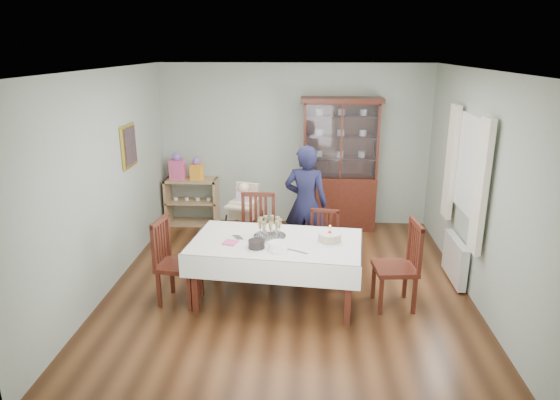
# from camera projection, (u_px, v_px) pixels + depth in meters

# --- Properties ---
(floor) EXTENTS (5.00, 5.00, 0.00)m
(floor) POSITION_uv_depth(u_px,v_px,m) (288.00, 286.00, 6.41)
(floor) COLOR #593319
(floor) RESTS_ON ground
(room_shell) EXTENTS (5.00, 5.00, 5.00)m
(room_shell) POSITION_uv_depth(u_px,v_px,m) (291.00, 148.00, 6.41)
(room_shell) COLOR #9EAA99
(room_shell) RESTS_ON floor
(dining_table) EXTENTS (2.11, 1.35, 0.76)m
(dining_table) POSITION_uv_depth(u_px,v_px,m) (276.00, 270.00, 5.99)
(dining_table) COLOR #4E1B13
(dining_table) RESTS_ON floor
(china_cabinet) EXTENTS (1.30, 0.48, 2.18)m
(china_cabinet) POSITION_uv_depth(u_px,v_px,m) (340.00, 163.00, 8.19)
(china_cabinet) COLOR #4E1B13
(china_cabinet) RESTS_ON floor
(sideboard) EXTENTS (0.90, 0.38, 0.80)m
(sideboard) POSITION_uv_depth(u_px,v_px,m) (192.00, 202.00, 8.56)
(sideboard) COLOR tan
(sideboard) RESTS_ON floor
(picture_frame) EXTENTS (0.04, 0.48, 0.58)m
(picture_frame) POSITION_uv_depth(u_px,v_px,m) (129.00, 146.00, 6.80)
(picture_frame) COLOR gold
(picture_frame) RESTS_ON room_shell
(window) EXTENTS (0.04, 1.02, 1.22)m
(window) POSITION_uv_depth(u_px,v_px,m) (470.00, 166.00, 6.11)
(window) COLOR white
(window) RESTS_ON room_shell
(curtain_left) EXTENTS (0.07, 0.30, 1.55)m
(curtain_left) POSITION_uv_depth(u_px,v_px,m) (481.00, 187.00, 5.55)
(curtain_left) COLOR silver
(curtain_left) RESTS_ON room_shell
(curtain_right) EXTENTS (0.07, 0.30, 1.55)m
(curtain_right) POSITION_uv_depth(u_px,v_px,m) (451.00, 162.00, 6.74)
(curtain_right) COLOR silver
(curtain_right) RESTS_ON room_shell
(radiator) EXTENTS (0.10, 0.80, 0.55)m
(radiator) POSITION_uv_depth(u_px,v_px,m) (455.00, 259.00, 6.49)
(radiator) COLOR white
(radiator) RESTS_ON floor
(chair_far_left) EXTENTS (0.48, 0.48, 1.07)m
(chair_far_left) POSITION_uv_depth(u_px,v_px,m) (257.00, 250.00, 6.74)
(chair_far_left) COLOR #4E1B13
(chair_far_left) RESTS_ON floor
(chair_far_right) EXTENTS (0.46, 0.46, 0.88)m
(chair_far_right) POSITION_uv_depth(u_px,v_px,m) (322.00, 257.00, 6.64)
(chair_far_right) COLOR #4E1B13
(chair_far_right) RESTS_ON floor
(chair_end_left) EXTENTS (0.53, 0.53, 1.03)m
(chair_end_left) POSITION_uv_depth(u_px,v_px,m) (178.00, 278.00, 5.95)
(chair_end_left) COLOR #4E1B13
(chair_end_left) RESTS_ON floor
(chair_end_right) EXTENTS (0.51, 0.51, 1.05)m
(chair_end_right) POSITION_uv_depth(u_px,v_px,m) (396.00, 282.00, 5.85)
(chair_end_right) COLOR #4E1B13
(chair_end_right) RESTS_ON floor
(woman) EXTENTS (0.67, 0.50, 1.67)m
(woman) POSITION_uv_depth(u_px,v_px,m) (306.00, 204.00, 7.00)
(woman) COLOR black
(woman) RESTS_ON floor
(high_chair) EXTENTS (0.60, 0.60, 1.08)m
(high_chair) POSITION_uv_depth(u_px,v_px,m) (245.00, 226.00, 7.33)
(high_chair) COLOR black
(high_chair) RESTS_ON floor
(champagne_tray) EXTENTS (0.39, 0.39, 0.24)m
(champagne_tray) POSITION_uv_depth(u_px,v_px,m) (270.00, 231.00, 5.96)
(champagne_tray) COLOR silver
(champagne_tray) RESTS_ON dining_table
(birthday_cake) EXTENTS (0.31, 0.31, 0.21)m
(birthday_cake) POSITION_uv_depth(u_px,v_px,m) (330.00, 238.00, 5.81)
(birthday_cake) COLOR white
(birthday_cake) RESTS_ON dining_table
(plate_stack_dark) EXTENTS (0.21, 0.21, 0.09)m
(plate_stack_dark) POSITION_uv_depth(u_px,v_px,m) (257.00, 244.00, 5.66)
(plate_stack_dark) COLOR black
(plate_stack_dark) RESTS_ON dining_table
(plate_stack_white) EXTENTS (0.24, 0.24, 0.09)m
(plate_stack_white) POSITION_uv_depth(u_px,v_px,m) (278.00, 246.00, 5.59)
(plate_stack_white) COLOR white
(plate_stack_white) RESTS_ON dining_table
(napkin_stack) EXTENTS (0.19, 0.19, 0.02)m
(napkin_stack) POSITION_uv_depth(u_px,v_px,m) (230.00, 243.00, 5.79)
(napkin_stack) COLOR #DA5082
(napkin_stack) RESTS_ON dining_table
(cutlery) EXTENTS (0.17, 0.19, 0.01)m
(cutlery) POSITION_uv_depth(u_px,v_px,m) (235.00, 237.00, 5.97)
(cutlery) COLOR silver
(cutlery) RESTS_ON dining_table
(cake_knife) EXTENTS (0.24, 0.15, 0.01)m
(cake_knife) POSITION_uv_depth(u_px,v_px,m) (297.00, 251.00, 5.56)
(cake_knife) COLOR silver
(cake_knife) RESTS_ON dining_table
(gift_bag_pink) EXTENTS (0.26, 0.19, 0.45)m
(gift_bag_pink) POSITION_uv_depth(u_px,v_px,m) (177.00, 168.00, 8.37)
(gift_bag_pink) COLOR #DA5082
(gift_bag_pink) RESTS_ON sideboard
(gift_bag_orange) EXTENTS (0.23, 0.18, 0.37)m
(gift_bag_orange) POSITION_uv_depth(u_px,v_px,m) (197.00, 170.00, 8.36)
(gift_bag_orange) COLOR orange
(gift_bag_orange) RESTS_ON sideboard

